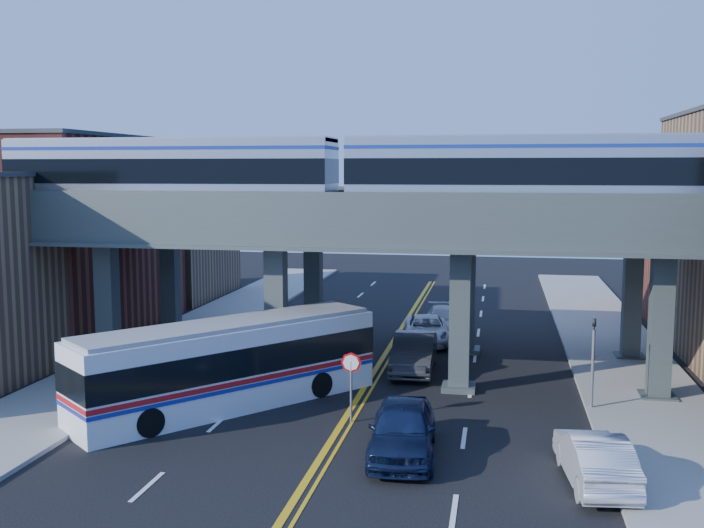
{
  "coord_description": "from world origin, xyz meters",
  "views": [
    {
      "loc": [
        5.55,
        -24.65,
        9.32
      ],
      "look_at": [
        -0.64,
        8.13,
        5.27
      ],
      "focal_mm": 40.0,
      "sensor_mm": 36.0,
      "label": 1
    }
  ],
  "objects_px": {
    "transit_bus": "(229,365)",
    "car_lane_c": "(426,330)",
    "car_lane_a": "(403,429)",
    "transit_train": "(527,172)",
    "car_parked_curb": "(595,458)",
    "stop_sign": "(351,376)",
    "traffic_signal": "(593,353)",
    "car_lane_b": "(414,353)",
    "car_lane_d": "(444,321)"
  },
  "relations": [
    {
      "from": "stop_sign",
      "to": "transit_bus",
      "type": "relative_size",
      "value": 0.23
    },
    {
      "from": "transit_train",
      "to": "car_parked_curb",
      "type": "distance_m",
      "value": 12.66
    },
    {
      "from": "transit_bus",
      "to": "car_lane_c",
      "type": "height_order",
      "value": "transit_bus"
    },
    {
      "from": "transit_bus",
      "to": "car_lane_c",
      "type": "relative_size",
      "value": 2.25
    },
    {
      "from": "car_lane_c",
      "to": "car_lane_d",
      "type": "height_order",
      "value": "car_lane_d"
    },
    {
      "from": "car_lane_a",
      "to": "car_lane_c",
      "type": "bearing_deg",
      "value": 88.78
    },
    {
      "from": "stop_sign",
      "to": "car_lane_d",
      "type": "bearing_deg",
      "value": 82.05
    },
    {
      "from": "transit_bus",
      "to": "car_lane_d",
      "type": "height_order",
      "value": "transit_bus"
    },
    {
      "from": "transit_train",
      "to": "car_lane_c",
      "type": "bearing_deg",
      "value": 118.36
    },
    {
      "from": "car_lane_c",
      "to": "car_lane_b",
      "type": "bearing_deg",
      "value": -96.87
    },
    {
      "from": "car_lane_b",
      "to": "car_parked_curb",
      "type": "distance_m",
      "value": 13.69
    },
    {
      "from": "car_lane_a",
      "to": "car_parked_curb",
      "type": "height_order",
      "value": "car_lane_a"
    },
    {
      "from": "transit_train",
      "to": "car_lane_a",
      "type": "relative_size",
      "value": 8.6
    },
    {
      "from": "transit_bus",
      "to": "car_lane_b",
      "type": "bearing_deg",
      "value": -5.11
    },
    {
      "from": "stop_sign",
      "to": "traffic_signal",
      "type": "height_order",
      "value": "traffic_signal"
    },
    {
      "from": "traffic_signal",
      "to": "car_parked_curb",
      "type": "relative_size",
      "value": 0.86
    },
    {
      "from": "car_lane_b",
      "to": "car_parked_curb",
      "type": "bearing_deg",
      "value": -62.24
    },
    {
      "from": "stop_sign",
      "to": "car_lane_a",
      "type": "height_order",
      "value": "stop_sign"
    },
    {
      "from": "car_lane_a",
      "to": "car_lane_d",
      "type": "height_order",
      "value": "car_lane_a"
    },
    {
      "from": "transit_train",
      "to": "car_lane_a",
      "type": "distance_m",
      "value": 12.25
    },
    {
      "from": "stop_sign",
      "to": "car_lane_b",
      "type": "height_order",
      "value": "stop_sign"
    },
    {
      "from": "car_lane_a",
      "to": "car_lane_b",
      "type": "distance_m",
      "value": 10.78
    },
    {
      "from": "transit_bus",
      "to": "car_lane_a",
      "type": "xyz_separation_m",
      "value": [
        7.35,
        -4.08,
        -0.77
      ]
    },
    {
      "from": "transit_train",
      "to": "car_lane_d",
      "type": "bearing_deg",
      "value": 109.32
    },
    {
      "from": "stop_sign",
      "to": "transit_bus",
      "type": "distance_m",
      "value": 5.16
    },
    {
      "from": "transit_train",
      "to": "stop_sign",
      "type": "xyz_separation_m",
      "value": [
        -6.29,
        -5.0,
        -7.43
      ]
    },
    {
      "from": "car_lane_c",
      "to": "car_parked_curb",
      "type": "height_order",
      "value": "car_parked_curb"
    },
    {
      "from": "car_parked_curb",
      "to": "car_lane_a",
      "type": "bearing_deg",
      "value": -17.86
    },
    {
      "from": "transit_train",
      "to": "transit_bus",
      "type": "bearing_deg",
      "value": -160.56
    },
    {
      "from": "traffic_signal",
      "to": "car_lane_b",
      "type": "distance_m",
      "value": 8.86
    },
    {
      "from": "transit_train",
      "to": "traffic_signal",
      "type": "bearing_deg",
      "value": -37.48
    },
    {
      "from": "car_lane_b",
      "to": "car_parked_curb",
      "type": "height_order",
      "value": "car_lane_b"
    },
    {
      "from": "transit_bus",
      "to": "car_parked_curb",
      "type": "distance_m",
      "value": 14.29
    },
    {
      "from": "car_lane_b",
      "to": "transit_train",
      "type": "bearing_deg",
      "value": -30.66
    },
    {
      "from": "transit_bus",
      "to": "car_lane_c",
      "type": "distance_m",
      "value": 14.49
    },
    {
      "from": "traffic_signal",
      "to": "car_lane_d",
      "type": "distance_m",
      "value": 15.03
    },
    {
      "from": "stop_sign",
      "to": "car_lane_b",
      "type": "xyz_separation_m",
      "value": [
        1.5,
        7.67,
        -0.88
      ]
    },
    {
      "from": "transit_train",
      "to": "car_lane_b",
      "type": "height_order",
      "value": "transit_train"
    },
    {
      "from": "stop_sign",
      "to": "transit_bus",
      "type": "bearing_deg",
      "value": 168.91
    },
    {
      "from": "stop_sign",
      "to": "car_lane_c",
      "type": "distance_m",
      "value": 14.0
    },
    {
      "from": "car_lane_b",
      "to": "car_lane_c",
      "type": "xyz_separation_m",
      "value": [
        0.0,
        6.21,
        -0.16
      ]
    },
    {
      "from": "transit_bus",
      "to": "car_parked_curb",
      "type": "height_order",
      "value": "transit_bus"
    },
    {
      "from": "car_lane_d",
      "to": "transit_bus",
      "type": "bearing_deg",
      "value": -121.81
    },
    {
      "from": "car_lane_d",
      "to": "car_lane_a",
      "type": "bearing_deg",
      "value": -96.31
    },
    {
      "from": "transit_train",
      "to": "car_lane_a",
      "type": "xyz_separation_m",
      "value": [
        -4.0,
        -8.09,
        -8.29
      ]
    },
    {
      "from": "car_lane_a",
      "to": "car_lane_b",
      "type": "xyz_separation_m",
      "value": [
        -0.79,
        10.75,
        -0.02
      ]
    },
    {
      "from": "transit_train",
      "to": "car_parked_curb",
      "type": "bearing_deg",
      "value": -78.37
    },
    {
      "from": "traffic_signal",
      "to": "stop_sign",
      "type": "bearing_deg",
      "value": -161.37
    },
    {
      "from": "car_lane_b",
      "to": "car_parked_curb",
      "type": "xyz_separation_m",
      "value": [
        6.7,
        -11.94,
        -0.09
      ]
    },
    {
      "from": "stop_sign",
      "to": "car_lane_c",
      "type": "xyz_separation_m",
      "value": [
        1.5,
        13.88,
        -1.05
      ]
    }
  ]
}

